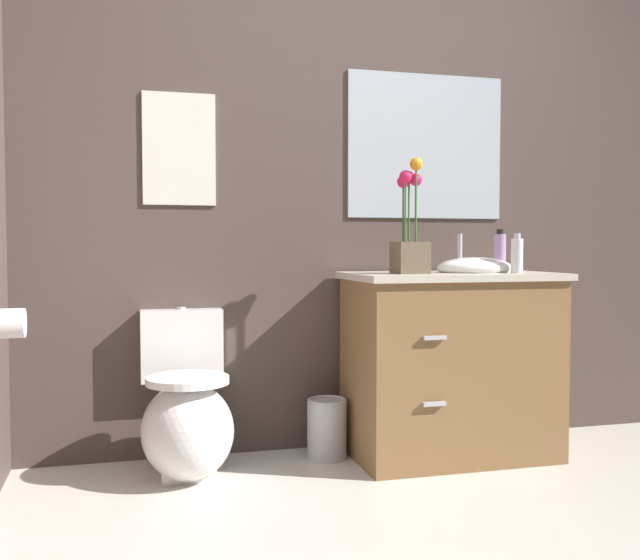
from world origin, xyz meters
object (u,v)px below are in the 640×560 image
Objects in this scene: trash_bin at (327,428)px; soap_bottle at (517,255)px; vanity_cabinet at (451,362)px; toilet_paper_roll at (9,323)px; wall_poster at (179,149)px; toilet at (187,418)px; lotion_bottle at (500,253)px; flower_vase at (410,237)px; wall_mirror at (426,147)px.

soap_bottle is at bearing -16.49° from trash_bin.
toilet_paper_roll is at bearing -174.74° from vanity_cabinet.
soap_bottle is at bearing -27.11° from vanity_cabinet.
wall_poster is at bearing 163.85° from trash_bin.
lotion_bottle is (1.42, -0.06, 0.69)m from toilet.
trash_bin is (-0.33, 0.17, -0.86)m from flower_vase.
vanity_cabinet is at bearing -11.16° from trash_bin.
soap_bottle is 0.90× the size of lotion_bottle.
soap_bottle is at bearing -8.72° from flower_vase.
soap_bottle is at bearing -58.72° from wall_mirror.
toilet_paper_roll is (-0.66, -0.20, 0.44)m from toilet.
soap_bottle is 1.16m from trash_bin.
vanity_cabinet is (1.19, -0.03, 0.19)m from toilet.
vanity_cabinet is 1.06m from wall_mirror.
lotion_bottle is at bearing -10.21° from trash_bin.
wall_poster is at bearing 166.16° from vanity_cabinet.
flower_vase reaches higher than vanity_cabinet.
toilet is 1.21m from vanity_cabinet.
wall_mirror is (0.22, 0.35, 0.45)m from flower_vase.
lotion_bottle is at bearing 3.26° from flower_vase.
flower_vase is at bearing -4.92° from toilet.
wall_mirror is at bearing 18.34° from trash_bin.
soap_bottle is 0.36× the size of wall_poster.
toilet_paper_roll is (-2.10, -0.04, -0.24)m from soap_bottle.
toilet is at bearing 177.68° from lotion_bottle.
wall_poster is at bearing 160.04° from flower_vase.
toilet is 1.23m from flower_vase.
vanity_cabinet is 5.15× the size of lotion_bottle.
lotion_bottle is 2.09m from toilet_paper_roll.
wall_mirror is at bearing 90.54° from vanity_cabinet.
soap_bottle is 1.58m from wall_poster.
toilet_paper_roll is at bearing -176.16° from lotion_bottle.
flower_vase reaches higher than lotion_bottle.
vanity_cabinet is 1.56m from wall_poster.
soap_bottle is at bearing -16.34° from wall_poster.
toilet is 0.81m from toilet_paper_roll.
lotion_bottle reaches higher than toilet.
vanity_cabinet reaches higher than soap_bottle.
wall_mirror is 2.05m from toilet_paper_roll.
soap_bottle is at bearing 1.07° from toilet_paper_roll.
lotion_bottle is at bearing 106.86° from soap_bottle.
wall_poster reaches higher than soap_bottle.
lotion_bottle reaches higher than toilet_paper_roll.
toilet is 0.68× the size of vanity_cabinet.
toilet is at bearing -172.50° from trash_bin.
lotion_bottle is at bearing -7.84° from vanity_cabinet.
wall_poster is (-1.19, 0.29, 0.96)m from vanity_cabinet.
flower_vase reaches higher than soap_bottle.
flower_vase is 2.84× the size of soap_bottle.
soap_bottle reaches higher than toilet_paper_roll.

